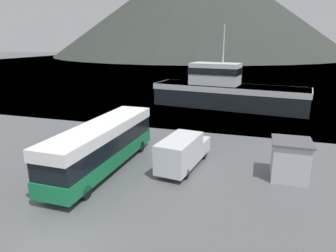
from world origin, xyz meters
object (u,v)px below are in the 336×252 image
Objects in this scene: tour_bus at (103,144)px; dock_kiosk at (290,159)px; delivery_van at (183,151)px; storage_bin at (53,150)px; fishing_boat at (226,91)px; small_boat at (182,90)px.

dock_kiosk is at bearing 11.32° from tour_bus.
dock_kiosk is at bearing 10.25° from delivery_van.
delivery_van reaches higher than storage_bin.
tour_bus is at bearing -6.29° from fishing_boat.
tour_bus is 0.55× the size of fishing_boat.
storage_bin is at bearing -81.35° from small_boat.
fishing_boat is at bearing 64.81° from storage_bin.
dock_kiosk reaches higher than small_boat.
small_boat is at bearing 86.79° from storage_bin.
small_boat is (-15.69, 31.62, -0.84)m from dock_kiosk.
small_boat is (-8.99, 10.11, -1.80)m from fishing_boat.
tour_bus is at bearing -152.76° from delivery_van.
delivery_van is 33.09m from small_boat.
tour_bus reaches higher than storage_bin.
dock_kiosk is at bearing 24.94° from fishing_boat.
delivery_van is 21.91m from fishing_boat.
storage_bin is at bearing 172.14° from tour_bus.
delivery_van is 4.56× the size of storage_bin.
fishing_boat is at bearing 107.30° from dock_kiosk.
fishing_boat is (0.55, 21.88, 1.03)m from delivery_van.
fishing_boat is 7.99× the size of dock_kiosk.
delivery_van is 10.38m from storage_bin.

